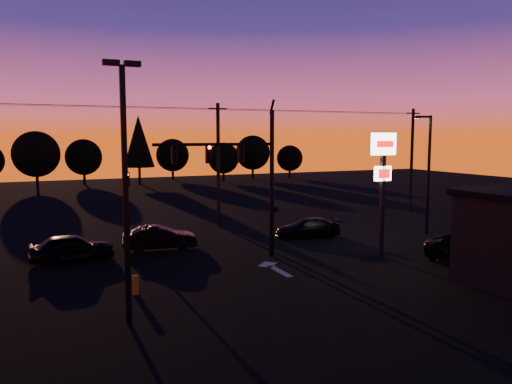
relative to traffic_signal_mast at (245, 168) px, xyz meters
The scene contains 22 objects.
ground 6.35m from the traffic_signal_mast, 88.59° to the right, with size 120.00×120.00×0.00m, color black.
lane_arrow 5.48m from the traffic_signal_mast, 75.57° to the right, with size 1.20×3.10×0.01m.
traffic_signal_mast is the anchor object (origin of this frame).
secondary_signal 9.19m from the traffic_signal_mast, 123.19° to the left, with size 0.30×0.31×4.35m.
parking_lot_light 10.19m from the traffic_signal_mast, 136.63° to the right, with size 1.25×0.30×9.14m.
pylon_sign 7.52m from the traffic_signal_mast, 19.36° to the right, with size 1.50×0.28×6.80m.
streetlight 14.10m from the traffic_signal_mast, ahead, with size 1.55×0.35×8.00m.
utility_pole_1 10.23m from the traffic_signal_mast, 78.16° to the left, with size 1.40×0.26×9.00m.
utility_pole_2 22.45m from the traffic_signal_mast, 26.47° to the left, with size 1.40×0.26×9.00m.
power_wires 10.85m from the traffic_signal_mast, 78.16° to the left, with size 36.00×1.22×0.07m.
bollard 8.81m from the traffic_signal_mast, 150.37° to the right, with size 0.27×0.27×0.82m, color #B36C15.
tree_2 45.11m from the traffic_signal_mast, 102.68° to the left, with size 5.77×5.78×7.26m.
tree_3 48.18m from the traffic_signal_mast, 94.65° to the left, with size 4.95×4.95×6.22m.
tree_4 45.12m from the traffic_signal_mast, 86.06° to the left, with size 4.18×4.18×9.50m.
tree_5 50.84m from the traffic_signal_mast, 79.69° to the left, with size 4.95×4.95×6.22m.
tree_6 46.55m from the traffic_signal_mast, 71.06° to the left, with size 4.54×4.54×5.71m.
tree_7 51.53m from the traffic_signal_mast, 65.83° to the left, with size 5.36×5.36×6.74m.
tree_8 53.43m from the traffic_signal_mast, 59.50° to the left, with size 4.12×4.12×5.19m.
car_left 10.10m from the traffic_signal_mast, 158.73° to the left, with size 1.74×4.32×1.47m, color black.
car_mid 6.97m from the traffic_signal_mast, 131.66° to the left, with size 1.48×4.26×1.40m, color black.
car_right 8.28m from the traffic_signal_mast, 31.59° to the left, with size 1.75×4.31×1.25m, color black.
suv_parked 12.90m from the traffic_signal_mast, 28.18° to the right, with size 2.37×5.14×1.43m, color black.
Camera 1 is at (-10.35, -20.39, 6.62)m, focal length 35.00 mm.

